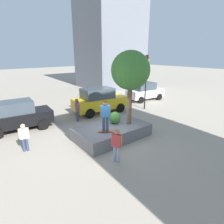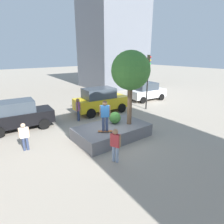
{
  "view_description": "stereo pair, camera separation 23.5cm",
  "coord_description": "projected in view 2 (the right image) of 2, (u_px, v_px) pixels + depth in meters",
  "views": [
    {
      "loc": [
        -6.29,
        -8.24,
        5.05
      ],
      "look_at": [
        0.4,
        0.18,
        1.66
      ],
      "focal_mm": 30.31,
      "sensor_mm": 36.0,
      "label": 1
    },
    {
      "loc": [
        -6.11,
        -8.39,
        5.05
      ],
      "look_at": [
        0.4,
        0.18,
        1.66
      ],
      "focal_mm": 30.31,
      "sensor_mm": 36.0,
      "label": 2
    }
  ],
  "objects": [
    {
      "name": "boxwood_shrub",
      "position": [
        115.0,
        118.0,
        11.92
      ],
      "size": [
        0.74,
        0.74,
        0.74
      ],
      "primitive_type": "sphere",
      "color": "#3D7A33",
      "rests_on": "planter_ledge"
    },
    {
      "name": "passerby_with_bag",
      "position": [
        115.0,
        143.0,
        8.88
      ],
      "size": [
        0.35,
        0.54,
        1.7
      ],
      "color": "#8C9EB7",
      "rests_on": "ground"
    },
    {
      "name": "bystander_watching",
      "position": [
        78.0,
        108.0,
        14.36
      ],
      "size": [
        0.45,
        0.49,
        1.76
      ],
      "color": "navy",
      "rests_on": "ground"
    },
    {
      "name": "brick_midrise",
      "position": [
        113.0,
        34.0,
        27.55
      ],
      "size": [
        8.35,
        7.3,
        15.22
      ],
      "primitive_type": "cube",
      "color": "slate",
      "rests_on": "ground"
    },
    {
      "name": "plaza_tree",
      "position": [
        131.0,
        71.0,
        10.95
      ],
      "size": [
        2.29,
        2.29,
        4.45
      ],
      "color": "brown",
      "rests_on": "planter_ledge"
    },
    {
      "name": "traffic_light_corner",
      "position": [
        148.0,
        73.0,
        16.66
      ],
      "size": [
        0.37,
        0.37,
        4.86
      ],
      "color": "black",
      "rests_on": "ground"
    },
    {
      "name": "planter_ledge",
      "position": [
        112.0,
        132.0,
        11.67
      ],
      "size": [
        4.45,
        2.59,
        0.76
      ],
      "primitive_type": "cube",
      "color": "slate",
      "rests_on": "ground"
    },
    {
      "name": "taxi_cab",
      "position": [
        101.0,
        100.0,
        16.42
      ],
      "size": [
        4.81,
        2.53,
        2.16
      ],
      "color": "gold",
      "rests_on": "ground"
    },
    {
      "name": "police_car",
      "position": [
        147.0,
        91.0,
        20.7
      ],
      "size": [
        4.32,
        2.28,
        1.94
      ],
      "color": "white",
      "rests_on": "ground"
    },
    {
      "name": "skateboard",
      "position": [
        105.0,
        131.0,
        10.65
      ],
      "size": [
        0.78,
        0.63,
        0.07
      ],
      "color": "brown",
      "rests_on": "planter_ledge"
    },
    {
      "name": "sedan_parked",
      "position": [
        18.0,
        115.0,
        12.78
      ],
      "size": [
        4.46,
        2.35,
        2.0
      ],
      "color": "black",
      "rests_on": "ground"
    },
    {
      "name": "ground_plane",
      "position": [
        109.0,
        140.0,
        11.41
      ],
      "size": [
        120.0,
        120.0,
        0.0
      ],
      "primitive_type": "plane",
      "color": "#9E9384"
    },
    {
      "name": "pedestrian_crossing",
      "position": [
        24.0,
        135.0,
        9.98
      ],
      "size": [
        0.51,
        0.27,
        1.55
      ],
      "color": "navy",
      "rests_on": "ground"
    },
    {
      "name": "skateboarder",
      "position": [
        105.0,
        114.0,
        10.34
      ],
      "size": [
        0.52,
        0.42,
        1.76
      ],
      "color": "navy",
      "rests_on": "skateboard"
    }
  ]
}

